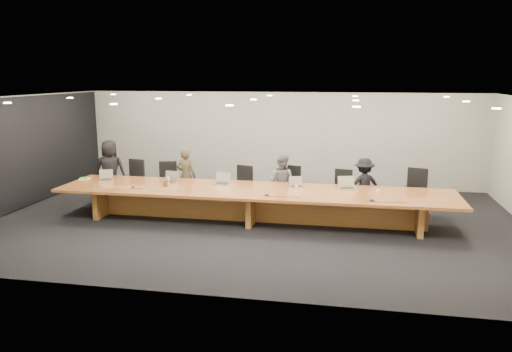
{
  "coord_description": "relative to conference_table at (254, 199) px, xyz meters",
  "views": [
    {
      "loc": [
        2.12,
        -10.81,
        3.3
      ],
      "look_at": [
        0.0,
        0.3,
        1.0
      ],
      "focal_mm": 35.0,
      "sensor_mm": 36.0,
      "label": 1
    }
  ],
  "objects": [
    {
      "name": "back_wall",
      "position": [
        0.0,
        4.0,
        0.88
      ],
      "size": [
        12.0,
        0.02,
        2.8
      ],
      "primitive_type": "cube",
      "color": "silver",
      "rests_on": "ground"
    },
    {
      "name": "left_wall_panel",
      "position": [
        -5.94,
        0.0,
        0.85
      ],
      "size": [
        0.08,
        7.84,
        2.74
      ],
      "primitive_type": "cube",
      "color": "black",
      "rests_on": "ground"
    },
    {
      "name": "mic_center",
      "position": [
        0.39,
        -0.53,
        0.24
      ],
      "size": [
        0.13,
        0.13,
        0.03
      ],
      "primitive_type": "cone",
      "rotation": [
        0.0,
        0.0,
        0.04
      ],
      "color": "black",
      "rests_on": "conference_table"
    },
    {
      "name": "laptop_e",
      "position": [
        2.09,
        0.42,
        0.38
      ],
      "size": [
        0.43,
        0.36,
        0.29
      ],
      "primitive_type": null,
      "rotation": [
        0.0,
        0.0,
        0.27
      ],
      "color": "#BEB391",
      "rests_on": "conference_table"
    },
    {
      "name": "av_box",
      "position": [
        -3.6,
        -0.42,
        0.24
      ],
      "size": [
        0.19,
        0.15,
        0.03
      ],
      "primitive_type": "cube",
      "rotation": [
        0.0,
        0.0,
        0.15
      ],
      "color": "#BCBCC1",
      "rests_on": "conference_table"
    },
    {
      "name": "mic_right",
      "position": [
        2.6,
        -0.59,
        0.25
      ],
      "size": [
        0.15,
        0.15,
        0.03
      ],
      "primitive_type": "cone",
      "rotation": [
        0.0,
        0.0,
        -0.15
      ],
      "color": "black",
      "rests_on": "conference_table"
    },
    {
      "name": "chair_mid_right",
      "position": [
        0.65,
        1.19,
        0.03
      ],
      "size": [
        0.7,
        0.7,
        1.1
      ],
      "primitive_type": null,
      "rotation": [
        0.0,
        0.0,
        -0.3
      ],
      "color": "black",
      "rests_on": "ground"
    },
    {
      "name": "chair_far_left",
      "position": [
        -3.52,
        1.24,
        0.04
      ],
      "size": [
        0.69,
        0.69,
        1.12
      ],
      "primitive_type": null,
      "rotation": [
        0.0,
        0.0,
        -0.24
      ],
      "color": "black",
      "rests_on": "ground"
    },
    {
      "name": "paper_cup_far",
      "position": [
        2.75,
        0.05,
        0.28
      ],
      "size": [
        0.11,
        0.11,
        0.1
      ],
      "primitive_type": "cone",
      "rotation": [
        0.0,
        0.0,
        0.36
      ],
      "color": "silver",
      "rests_on": "conference_table"
    },
    {
      "name": "paper_cup_near",
      "position": [
        0.95,
        0.23,
        0.27
      ],
      "size": [
        0.1,
        0.1,
        0.09
      ],
      "primitive_type": "cone",
      "rotation": [
        0.0,
        0.0,
        -0.42
      ],
      "color": "silver",
      "rests_on": "conference_table"
    },
    {
      "name": "person_c",
      "position": [
        0.49,
        1.14,
        0.18
      ],
      "size": [
        0.82,
        0.72,
        1.4
      ],
      "primitive_type": "imported",
      "rotation": [
        0.0,
        0.0,
        2.81
      ],
      "color": "slate",
      "rests_on": "ground"
    },
    {
      "name": "laptop_d",
      "position": [
        0.93,
        0.43,
        0.35
      ],
      "size": [
        0.37,
        0.32,
        0.24
      ],
      "primitive_type": null,
      "rotation": [
        0.0,
        0.0,
        0.35
      ],
      "color": "#BDA890",
      "rests_on": "conference_table"
    },
    {
      "name": "water_bottle",
      "position": [
        -2.04,
        0.01,
        0.33
      ],
      "size": [
        0.07,
        0.07,
        0.21
      ],
      "primitive_type": "cylinder",
      "rotation": [
        0.0,
        0.0,
        -0.08
      ],
      "color": "silver",
      "rests_on": "conference_table"
    },
    {
      "name": "chair_right",
      "position": [
        1.94,
        1.29,
        -0.0
      ],
      "size": [
        0.63,
        0.63,
        1.03
      ],
      "primitive_type": null,
      "rotation": [
        0.0,
        0.0,
        -0.23
      ],
      "color": "black",
      "rests_on": "ground"
    },
    {
      "name": "chair_mid_left",
      "position": [
        -0.56,
        1.18,
        0.01
      ],
      "size": [
        0.69,
        0.69,
        1.07
      ],
      "primitive_type": null,
      "rotation": [
        0.0,
        0.0,
        -0.32
      ],
      "color": "black",
      "rests_on": "ground"
    },
    {
      "name": "lime_gadget",
      "position": [
        -4.36,
        0.29,
        0.26
      ],
      "size": [
        0.2,
        0.13,
        0.03
      ],
      "primitive_type": "cube",
      "rotation": [
        0.0,
        0.0,
        -0.16
      ],
      "color": "green",
      "rests_on": "notepad"
    },
    {
      "name": "chair_left",
      "position": [
        -2.51,
        1.21,
        0.03
      ],
      "size": [
        0.7,
        0.7,
        1.1
      ],
      "primitive_type": null,
      "rotation": [
        0.0,
        0.0,
        0.31
      ],
      "color": "black",
      "rests_on": "ground"
    },
    {
      "name": "conference_table",
      "position": [
        0.0,
        0.0,
        0.0
      ],
      "size": [
        9.0,
        1.8,
        0.75
      ],
      "color": "brown",
      "rests_on": "ground"
    },
    {
      "name": "person_b",
      "position": [
        -2.03,
        1.26,
        0.21
      ],
      "size": [
        0.57,
        0.42,
        1.46
      ],
      "primitive_type": "imported",
      "rotation": [
        0.0,
        0.0,
        3.01
      ],
      "color": "#3C3321",
      "rests_on": "ground"
    },
    {
      "name": "laptop_a",
      "position": [
        -3.78,
        0.31,
        0.36
      ],
      "size": [
        0.39,
        0.33,
        0.26
      ],
      "primitive_type": null,
      "rotation": [
        0.0,
        0.0,
        0.34
      ],
      "color": "tan",
      "rests_on": "conference_table"
    },
    {
      "name": "person_a",
      "position": [
        -4.07,
        1.13,
        0.3
      ],
      "size": [
        0.88,
        0.66,
        1.64
      ],
      "primitive_type": "imported",
      "rotation": [
        0.0,
        0.0,
        3.32
      ],
      "color": "black",
      "rests_on": "ground"
    },
    {
      "name": "person_d",
      "position": [
        2.48,
        1.24,
        0.15
      ],
      "size": [
        0.98,
        0.73,
        1.34
      ],
      "primitive_type": "imported",
      "rotation": [
        0.0,
        0.0,
        3.44
      ],
      "color": "black",
      "rests_on": "ground"
    },
    {
      "name": "laptop_b",
      "position": [
        -2.14,
        0.33,
        0.37
      ],
      "size": [
        0.4,
        0.33,
        0.28
      ],
      "primitive_type": null,
      "rotation": [
        0.0,
        0.0,
        -0.21
      ],
      "color": "tan",
      "rests_on": "conference_table"
    },
    {
      "name": "amber_mug",
      "position": [
        -2.07,
        -0.09,
        0.28
      ],
      "size": [
        0.1,
        0.1,
        0.11
      ],
      "primitive_type": "cylinder",
      "rotation": [
        0.0,
        0.0,
        -0.22
      ],
      "color": "maroon",
      "rests_on": "conference_table"
    },
    {
      "name": "ground",
      "position": [
        0.0,
        0.0,
        -0.52
      ],
      "size": [
        12.0,
        12.0,
        0.0
      ],
      "primitive_type": "plane",
      "color": "black",
      "rests_on": "ground"
    },
    {
      "name": "notepad",
      "position": [
        -4.35,
        0.31,
        0.24
      ],
      "size": [
        0.31,
        0.28,
        0.02
      ],
      "primitive_type": "cube",
      "rotation": [
        0.0,
        0.0,
        0.34
      ],
      "color": "silver",
      "rests_on": "conference_table"
    },
    {
      "name": "chair_far_right",
      "position": [
        3.69,
        1.25,
        0.04
      ],
      "size": [
        0.7,
        0.7,
        1.13
      ],
      "primitive_type": null,
      "rotation": [
        0.0,
        0.0,
        -0.25
      ],
      "color": "black",
      "rests_on": "ground"
    },
    {
      "name": "laptop_c",
      "position": [
        -0.85,
        0.38,
        0.37
      ],
      "size": [
        0.38,
        0.29,
        0.28
      ],
      "primitive_type": null,
      "rotation": [
        0.0,
        0.0,
        -0.08
      ],
      "color": "#B8AB8D",
      "rests_on": "conference_table"
    },
    {
      "name": "mic_left",
      "position": [
        -2.76,
        -0.36,
        0.24
      ],
      "size": [
        0.13,
        0.13,
        0.03
      ],
      "primitive_type": "cone",
      "rotation": [
        0.0,
        0.0,
        0.31
      ],
      "color": "black",
      "rests_on": "conference_table"
    }
  ]
}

